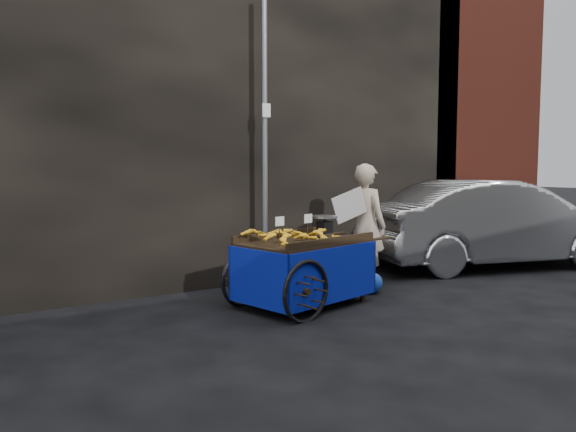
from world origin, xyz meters
TOP-DOWN VIEW (x-y plane):
  - ground at (0.00, 0.00)m, footprint 80.00×80.00m
  - building_wall at (0.39, 2.60)m, footprint 13.50×2.00m
  - street_pole at (0.30, 1.30)m, footprint 0.12×0.10m
  - banana_cart at (0.12, 0.16)m, footprint 2.22×1.33m
  - vendor at (1.51, 0.62)m, footprint 0.91×0.69m
  - plastic_bag at (1.27, 0.20)m, footprint 0.30×0.24m
  - parked_car at (4.29, 0.59)m, footprint 4.61×2.76m

SIDE VIEW (x-z plane):
  - ground at x=0.00m, z-range 0.00..0.00m
  - plastic_bag at x=1.27m, z-range 0.00..0.27m
  - banana_cart at x=0.12m, z-range 0.13..1.26m
  - parked_car at x=4.29m, z-range 0.00..1.44m
  - vendor at x=1.51m, z-range 0.00..1.70m
  - street_pole at x=0.30m, z-range 0.01..4.01m
  - building_wall at x=0.39m, z-range 0.00..5.00m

